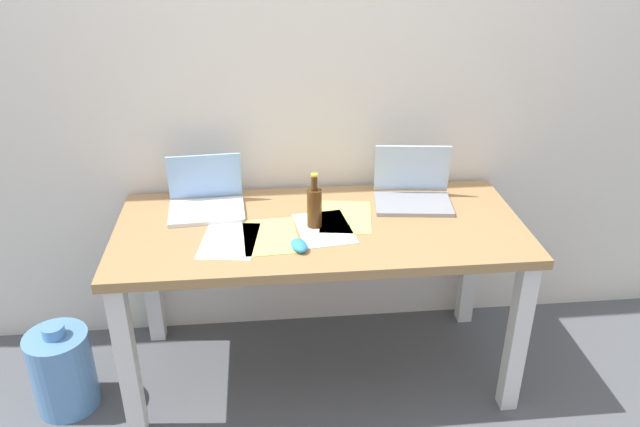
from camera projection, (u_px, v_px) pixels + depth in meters
name	position (u px, v px, depth m)	size (l,w,h in m)	color
ground_plane	(320.00, 368.00, 2.91)	(8.00, 8.00, 0.00)	#515459
back_wall	(310.00, 67.00, 2.71)	(5.20, 0.08, 2.60)	silver
desk	(320.00, 246.00, 2.62)	(1.67, 0.74, 0.75)	#A37A4C
laptop_left	(206.00, 200.00, 2.68)	(0.33, 0.27, 0.22)	silver
laptop_right	(413.00, 191.00, 2.74)	(0.35, 0.28, 0.24)	gray
beer_bottle	(314.00, 207.00, 2.52)	(0.06, 0.06, 0.23)	#47280F
computer_mouse	(299.00, 245.00, 2.38)	(0.06, 0.10, 0.03)	#338CC6
paper_sheet_front_left	(229.00, 241.00, 2.45)	(0.21, 0.30, 0.00)	white
paper_sheet_center	(324.00, 228.00, 2.54)	(0.21, 0.30, 0.00)	white
paper_sheet_near_back	(346.00, 217.00, 2.63)	(0.21, 0.30, 0.00)	#F4E06B
paper_yellow_folder	(270.00, 236.00, 2.48)	(0.21, 0.30, 0.00)	#F4E06B
water_cooler_jug	(63.00, 370.00, 2.63)	(0.26, 0.26, 0.41)	#598CC6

